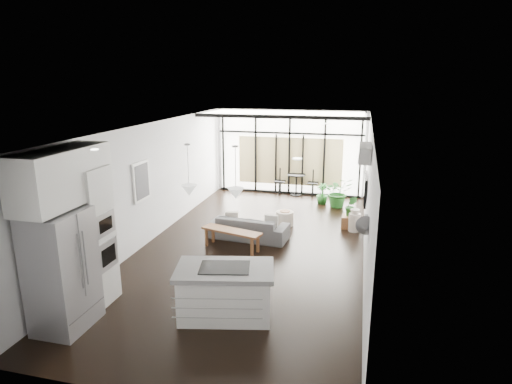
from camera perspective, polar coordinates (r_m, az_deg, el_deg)
The scene contains 28 objects.
floor at distance 10.01m, azimuth -0.42°, elevation -7.36°, with size 5.00×10.00×0.00m, color black.
ceiling at distance 9.31m, azimuth -0.45°, elevation 8.78°, with size 5.00×10.00×0.00m, color silver.
wall_left at distance 10.45m, azimuth -13.83°, elevation 1.24°, with size 0.02×10.00×2.80m, color white.
wall_right at distance 9.29m, azimuth 14.68°, elevation -0.54°, with size 0.02×10.00×2.80m, color white.
wall_back at distance 14.36m, azimuth 4.55°, elevation 5.31°, with size 5.00×0.02×2.80m, color white.
wall_front at distance 5.18m, azimuth -14.68°, elevation -13.28°, with size 5.00×0.02×2.80m, color white.
glazing at distance 14.24m, azimuth 4.47°, elevation 5.23°, with size 5.00×0.20×2.80m, color black.
skylight at distance 13.21m, azimuth 3.94°, elevation 10.47°, with size 4.70×1.90×0.06m, color silver.
neighbour_building at distance 14.36m, azimuth 4.49°, elevation 4.10°, with size 3.50×0.02×1.60m, color beige.
island at distance 7.18m, azimuth -4.13°, elevation -13.15°, with size 1.57×0.93×0.86m, color white.
cooktop at distance 6.98m, azimuth -4.20°, elevation -9.99°, with size 0.80×0.53×0.01m, color black.
fridge at distance 7.30m, azimuth -24.45°, elevation -9.55°, with size 0.73×0.92×1.89m, color #A3A3A8.
appliance_column at distance 7.81m, azimuth -21.29°, elevation -5.58°, with size 0.62×0.65×2.41m, color white.
upper_cabinets at distance 7.18m, azimuth -24.47°, elevation 1.90°, with size 0.62×1.75×0.86m, color white.
pendant_left at distance 7.10m, azimuth -8.91°, elevation 0.21°, with size 0.26×0.26×0.18m, color silver.
pendant_right at distance 6.84m, azimuth -2.71°, elevation -0.21°, with size 0.26×0.26×0.18m, color silver.
sofa at distance 10.43m, azimuth -0.96°, elevation -4.24°, with size 1.91×0.56×0.75m, color #474749.
console_bench at distance 9.85m, azimuth -3.26°, elevation -6.33°, with size 1.44×0.36×0.46m, color brown.
pouf at distance 11.42m, azimuth 3.86°, elevation -3.51°, with size 0.47×0.47×0.37m, color beige.
crate at distance 11.48m, azimuth 12.42°, elevation -3.90°, with size 0.42×0.42×0.32m, color brown.
plant_tall at distance 13.18m, azimuth 10.90°, elevation -0.44°, with size 0.83×0.92×0.72m, color #205F21.
plant_med at distance 13.46m, azimuth 8.80°, elevation -0.81°, with size 0.36×0.64×0.36m, color #205F21.
plant_crate at distance 11.39m, azimuth 12.50°, elevation -2.57°, with size 0.30×0.54×0.24m, color #205F21.
milk_can at distance 11.21m, azimuth 12.99°, elevation -3.68°, with size 0.30×0.30×0.58m, color beige.
bistro_set at distance 14.30m, azimuth 5.38°, elevation 0.86°, with size 1.37×0.55×0.66m, color black.
tv at distance 10.28m, azimuth 14.40°, elevation 0.39°, with size 0.05×1.10×0.65m, color black.
ac_unit at distance 8.28m, azimuth 14.35°, elevation 5.08°, with size 0.22×0.90×0.30m, color silver.
framed_art at distance 9.98m, azimuth -15.05°, elevation 1.39°, with size 0.04×0.70×0.90m, color black.
Camera 1 is at (2.30, -8.97, 3.82)m, focal length 30.00 mm.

